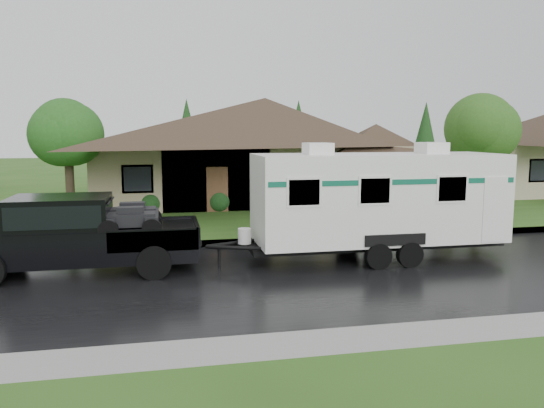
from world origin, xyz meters
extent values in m
plane|color=#2F581B|center=(0.00, 0.00, 0.00)|extent=(140.00, 140.00, 0.00)
cube|color=black|center=(0.00, -2.00, 0.01)|extent=(140.00, 8.00, 0.01)
cube|color=gray|center=(0.00, 2.25, 0.07)|extent=(140.00, 0.50, 0.15)
cube|color=#2F581B|center=(0.00, 15.00, 0.07)|extent=(140.00, 26.00, 0.15)
cube|color=gray|center=(2.00, 14.00, 1.65)|extent=(18.00, 10.00, 3.00)
pyramid|color=#372A1E|center=(2.00, 14.00, 5.75)|extent=(19.44, 10.80, 2.60)
cube|color=gray|center=(7.40, 11.00, 1.50)|extent=(5.76, 4.00, 2.70)
cylinder|color=#382B1E|center=(-7.76, 9.12, 1.32)|extent=(0.38, 0.38, 2.35)
sphere|color=#2D6D23|center=(-7.76, 9.12, 3.89)|extent=(3.24, 3.24, 3.24)
cylinder|color=#382B1E|center=(11.26, 7.44, 1.37)|extent=(0.39, 0.39, 2.45)
sphere|color=#3A6F24|center=(11.26, 7.44, 4.06)|extent=(3.38, 3.38, 3.38)
sphere|color=#143814|center=(-4.30, 9.30, 0.65)|extent=(1.00, 1.00, 1.00)
sphere|color=#143814|center=(-1.15, 9.30, 0.65)|extent=(1.00, 1.00, 1.00)
sphere|color=#143814|center=(2.00, 9.30, 0.65)|extent=(1.00, 1.00, 1.00)
sphere|color=#143814|center=(5.15, 9.30, 0.65)|extent=(1.00, 1.00, 1.00)
sphere|color=#143814|center=(8.30, 9.30, 0.65)|extent=(1.00, 1.00, 1.00)
cube|color=black|center=(-6.01, -0.61, 0.83)|extent=(6.40, 2.13, 0.92)
cube|color=black|center=(-6.44, -0.61, 1.65)|extent=(2.56, 2.01, 0.96)
cube|color=black|center=(-6.44, -0.61, 1.71)|extent=(2.35, 2.05, 0.59)
cube|color=black|center=(-3.99, -0.61, 1.05)|extent=(2.35, 2.03, 0.06)
cylinder|color=black|center=(-8.04, 0.43, 0.45)|extent=(0.90, 0.34, 0.90)
cylinder|color=black|center=(-3.99, -1.66, 0.45)|extent=(0.90, 0.34, 0.90)
cylinder|color=black|center=(-3.99, 0.43, 0.45)|extent=(0.90, 0.34, 0.90)
cube|color=white|center=(2.69, -0.61, 1.89)|extent=(7.47, 2.56, 2.61)
cube|color=black|center=(2.69, -0.61, 0.43)|extent=(7.89, 1.28, 0.15)
cube|color=#0C5941|center=(2.69, -0.61, 2.47)|extent=(7.32, 2.58, 0.15)
cube|color=white|center=(0.77, -0.61, 3.37)|extent=(0.75, 0.85, 0.34)
cube|color=white|center=(4.39, -0.61, 3.37)|extent=(0.75, 0.85, 0.34)
cylinder|color=black|center=(2.21, -1.87, 0.37)|extent=(0.75, 0.26, 0.75)
cylinder|color=black|center=(2.21, 0.65, 0.37)|extent=(0.75, 0.26, 0.75)
cylinder|color=black|center=(3.17, -1.87, 0.37)|extent=(0.75, 0.26, 0.75)
cylinder|color=black|center=(3.17, 0.65, 0.37)|extent=(0.75, 0.26, 0.75)
camera|label=1|loc=(-3.68, -15.59, 3.85)|focal=35.00mm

